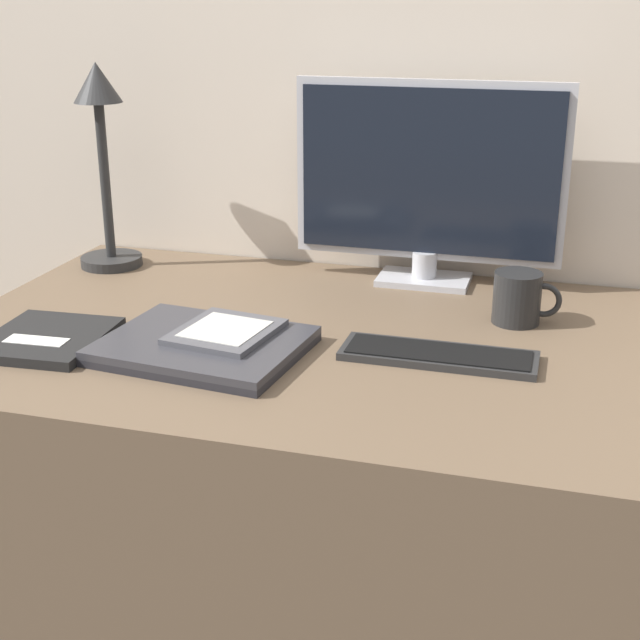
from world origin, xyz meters
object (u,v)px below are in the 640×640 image
Objects in this scene: monitor at (428,181)px; ereader at (225,331)px; keyboard at (438,355)px; desk_lamp at (102,146)px; notebook at (47,339)px; laptop at (203,346)px; coffee_mug at (518,298)px.

monitor reaches higher than ereader.
monitor is at bearing 102.98° from keyboard.
monitor is at bearing 5.90° from desk_lamp.
desk_lamp is at bearing 156.71° from keyboard.
notebook is (0.11, -0.42, -0.24)m from desk_lamp.
desk_lamp is (-0.37, 0.39, 0.23)m from laptop.
laptop reaches higher than notebook.
coffee_mug is at bearing -43.41° from monitor.
keyboard is 1.66× the size of ereader.
desk_lamp is (-0.40, 0.36, 0.22)m from ereader.
laptop is 0.26m from notebook.
notebook is (-0.28, -0.06, -0.02)m from ereader.
keyboard is 0.83m from desk_lamp.
ereader is at bearing -42.42° from desk_lamp.
ereader reaches higher than notebook.
ereader reaches higher than keyboard.
monitor is 1.57× the size of laptop.
coffee_mug is at bearing 23.09° from notebook.
ereader is at bearing -119.70° from monitor.
keyboard is 0.23m from coffee_mug.
ereader is at bearing -150.40° from coffee_mug.
coffee_mug reaches higher than laptop.
monitor is 0.65m from desk_lamp.
ereader is 0.29m from notebook.
ereader is (-0.24, -0.43, -0.17)m from monitor.
desk_lamp reaches higher than notebook.
desk_lamp reaches higher than ereader.
monitor is 4.45× the size of coffee_mug.
desk_lamp is (-0.64, -0.07, 0.05)m from monitor.
coffee_mug is (0.10, 0.20, 0.04)m from keyboard.
ereader is 0.58m from desk_lamp.
laptop is at bearing -134.18° from ereader.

